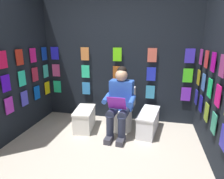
# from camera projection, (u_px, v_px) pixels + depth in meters

# --- Properties ---
(ground_plane) EXTENTS (30.00, 30.00, 0.00)m
(ground_plane) POSITION_uv_depth(u_px,v_px,m) (88.00, 177.00, 2.37)
(ground_plane) COLOR #B2A899
(display_wall_back) EXTENTS (3.15, 0.14, 2.45)m
(display_wall_back) POSITION_uv_depth(u_px,v_px,m) (118.00, 60.00, 3.85)
(display_wall_back) COLOR black
(display_wall_back) RESTS_ON ground
(display_wall_left) EXTENTS (0.14, 1.86, 2.45)m
(display_wall_left) POSITION_uv_depth(u_px,v_px,m) (219.00, 71.00, 2.59)
(display_wall_left) COLOR black
(display_wall_left) RESTS_ON ground
(display_wall_right) EXTENTS (0.14, 1.86, 2.45)m
(display_wall_right) POSITION_uv_depth(u_px,v_px,m) (16.00, 64.00, 3.25)
(display_wall_right) COLOR black
(display_wall_right) RESTS_ON ground
(toilet) EXTENTS (0.42, 0.56, 0.77)m
(toilet) POSITION_uv_depth(u_px,v_px,m) (123.00, 112.00, 3.57)
(toilet) COLOR white
(toilet) RESTS_ON ground
(person_reading) EXTENTS (0.54, 0.70, 1.19)m
(person_reading) POSITION_uv_depth(u_px,v_px,m) (120.00, 101.00, 3.29)
(person_reading) COLOR blue
(person_reading) RESTS_ON ground
(comic_longbox_near) EXTENTS (0.40, 0.79, 0.39)m
(comic_longbox_near) POSITION_uv_depth(u_px,v_px,m) (148.00, 122.00, 3.44)
(comic_longbox_near) COLOR silver
(comic_longbox_near) RESTS_ON ground
(comic_longbox_far) EXTENTS (0.39, 0.65, 0.39)m
(comic_longbox_far) POSITION_uv_depth(u_px,v_px,m) (85.00, 119.00, 3.58)
(comic_longbox_far) COLOR white
(comic_longbox_far) RESTS_ON ground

